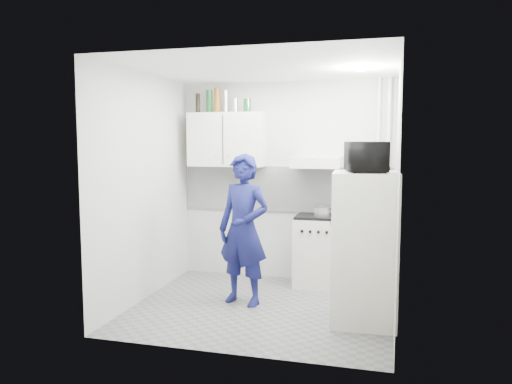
# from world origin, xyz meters

# --- Properties ---
(floor) EXTENTS (2.80, 2.80, 0.00)m
(floor) POSITION_xyz_m (0.00, 0.00, 0.00)
(floor) COLOR #53534F
(floor) RESTS_ON ground
(ceiling) EXTENTS (2.80, 2.80, 0.00)m
(ceiling) POSITION_xyz_m (0.00, 0.00, 2.60)
(ceiling) COLOR white
(ceiling) RESTS_ON wall_back
(wall_back) EXTENTS (2.80, 0.00, 2.80)m
(wall_back) POSITION_xyz_m (0.00, 1.25, 1.30)
(wall_back) COLOR silver
(wall_back) RESTS_ON floor
(wall_left) EXTENTS (0.00, 2.60, 2.60)m
(wall_left) POSITION_xyz_m (-1.40, 0.00, 1.30)
(wall_left) COLOR silver
(wall_left) RESTS_ON floor
(wall_right) EXTENTS (0.00, 2.60, 2.60)m
(wall_right) POSITION_xyz_m (1.40, 0.00, 1.30)
(wall_right) COLOR silver
(wall_right) RESTS_ON floor
(person) EXTENTS (0.70, 0.55, 1.69)m
(person) POSITION_xyz_m (-0.24, 0.09, 0.85)
(person) COLOR #13164D
(person) RESTS_ON floor
(stove) EXTENTS (0.55, 0.55, 0.87)m
(stove) POSITION_xyz_m (0.47, 1.00, 0.44)
(stove) COLOR silver
(stove) RESTS_ON floor
(fridge) EXTENTS (0.67, 0.67, 1.53)m
(fridge) POSITION_xyz_m (1.10, -0.17, 0.76)
(fridge) COLOR white
(fridge) RESTS_ON floor
(stove_top) EXTENTS (0.52, 0.52, 0.03)m
(stove_top) POSITION_xyz_m (0.47, 1.00, 0.89)
(stove_top) COLOR black
(stove_top) RESTS_ON stove
(saucepan) EXTENTS (0.19, 0.19, 0.11)m
(saucepan) POSITION_xyz_m (0.52, 0.98, 0.96)
(saucepan) COLOR silver
(saucepan) RESTS_ON stove_top
(microwave) EXTENTS (0.61, 0.48, 0.30)m
(microwave) POSITION_xyz_m (1.10, -0.17, 1.68)
(microwave) COLOR black
(microwave) RESTS_ON fridge
(bottle_a) EXTENTS (0.06, 0.06, 0.26)m
(bottle_a) POSITION_xyz_m (-1.16, 1.07, 2.33)
(bottle_a) COLOR black
(bottle_a) RESTS_ON upper_cabinet
(bottle_b) EXTENTS (0.08, 0.08, 0.30)m
(bottle_b) POSITION_xyz_m (-0.99, 1.07, 2.35)
(bottle_b) COLOR #144C1E
(bottle_b) RESTS_ON upper_cabinet
(bottle_c) EXTENTS (0.08, 0.08, 0.32)m
(bottle_c) POSITION_xyz_m (-0.88, 1.07, 2.36)
(bottle_c) COLOR brown
(bottle_c) RESTS_ON upper_cabinet
(bottle_d) EXTENTS (0.06, 0.06, 0.29)m
(bottle_d) POSITION_xyz_m (-0.77, 1.07, 2.34)
(bottle_d) COLOR silver
(bottle_d) RESTS_ON upper_cabinet
(canister_a) EXTENTS (0.07, 0.07, 0.18)m
(canister_a) POSITION_xyz_m (-0.64, 1.07, 2.29)
(canister_a) COLOR silver
(canister_a) RESTS_ON upper_cabinet
(canister_b) EXTENTS (0.09, 0.09, 0.18)m
(canister_b) POSITION_xyz_m (-0.48, 1.07, 2.29)
(canister_b) COLOR #144C1E
(canister_b) RESTS_ON upper_cabinet
(upper_cabinet) EXTENTS (1.00, 0.35, 0.70)m
(upper_cabinet) POSITION_xyz_m (-0.75, 1.07, 1.85)
(upper_cabinet) COLOR white
(upper_cabinet) RESTS_ON wall_back
(range_hood) EXTENTS (0.60, 0.50, 0.14)m
(range_hood) POSITION_xyz_m (0.45, 1.00, 1.57)
(range_hood) COLOR silver
(range_hood) RESTS_ON wall_back
(backsplash) EXTENTS (2.74, 0.03, 0.60)m
(backsplash) POSITION_xyz_m (0.00, 1.24, 1.20)
(backsplash) COLOR white
(backsplash) RESTS_ON wall_back
(pipe_a) EXTENTS (0.05, 0.05, 2.60)m
(pipe_a) POSITION_xyz_m (1.30, 1.17, 1.30)
(pipe_a) COLOR silver
(pipe_a) RESTS_ON floor
(pipe_b) EXTENTS (0.04, 0.04, 2.60)m
(pipe_b) POSITION_xyz_m (1.18, 1.17, 1.30)
(pipe_b) COLOR silver
(pipe_b) RESTS_ON floor
(ceiling_spot_fixture) EXTENTS (0.10, 0.10, 0.02)m
(ceiling_spot_fixture) POSITION_xyz_m (1.00, 0.20, 2.57)
(ceiling_spot_fixture) COLOR white
(ceiling_spot_fixture) RESTS_ON ceiling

